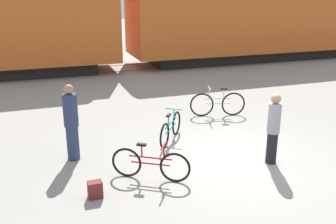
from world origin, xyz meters
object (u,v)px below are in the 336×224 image
object	(u,v)px
freight_train	(123,8)
person_in_navy	(71,122)
bicycle_silver	(218,104)
person_in_grey	(273,128)
backpack	(95,190)
bicycle_teal	(171,128)
bicycle_maroon	(150,164)

from	to	relation	value
freight_train	person_in_navy	size ratio (longest dim) A/B	31.03
bicycle_silver	person_in_grey	size ratio (longest dim) A/B	1.03
freight_train	person_in_navy	world-z (taller)	freight_train
person_in_navy	person_in_grey	bearing A→B (deg)	18.14
freight_train	backpack	xyz separation A→B (m)	(-3.37, -12.04, -2.71)
person_in_grey	freight_train	bearing A→B (deg)	-131.35
bicycle_teal	person_in_grey	bearing A→B (deg)	-48.90
person_in_grey	person_in_navy	bearing A→B (deg)	-66.39
bicycle_maroon	backpack	distance (m)	1.30
person_in_navy	person_in_grey	xyz separation A→B (m)	(4.30, -1.69, -0.07)
person_in_navy	person_in_grey	size ratio (longest dim) A/B	1.10
bicycle_maroon	bicycle_silver	size ratio (longest dim) A/B	0.87
freight_train	bicycle_teal	world-z (taller)	freight_train
bicycle_teal	bicycle_maroon	distance (m)	2.20
bicycle_maroon	person_in_navy	distance (m)	2.20
bicycle_silver	backpack	distance (m)	5.82
bicycle_teal	backpack	bearing A→B (deg)	-135.99
bicycle_teal	person_in_navy	world-z (taller)	person_in_navy
bicycle_teal	backpack	distance (m)	3.27
bicycle_silver	person_in_navy	world-z (taller)	person_in_navy
backpack	bicycle_silver	bearing A→B (deg)	40.34
person_in_navy	bicycle_maroon	bearing A→B (deg)	-8.08
freight_train	bicycle_silver	size ratio (longest dim) A/B	33.06
bicycle_teal	backpack	size ratio (longest dim) A/B	3.98
bicycle_teal	person_in_grey	world-z (taller)	person_in_grey
bicycle_silver	bicycle_maroon	bearing A→B (deg)	-133.38
bicycle_maroon	person_in_navy	xyz separation A→B (m)	(-1.43, 1.57, 0.57)
freight_train	backpack	world-z (taller)	freight_train
bicycle_teal	bicycle_maroon	bearing A→B (deg)	-120.58
bicycle_silver	person_in_grey	distance (m)	3.55
person_in_navy	person_in_grey	world-z (taller)	person_in_navy
freight_train	bicycle_teal	bearing A→B (deg)	-95.96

